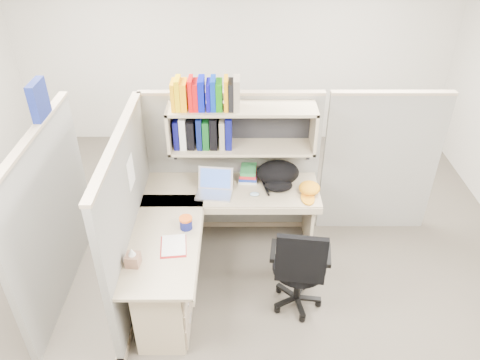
{
  "coord_description": "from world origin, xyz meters",
  "views": [
    {
      "loc": [
        0.08,
        -3.26,
        3.4
      ],
      "look_at": [
        0.08,
        0.25,
        1.05
      ],
      "focal_mm": 35.0,
      "sensor_mm": 36.0,
      "label": 1
    }
  ],
  "objects_px": {
    "laptop": "(214,185)",
    "backpack": "(278,176)",
    "task_chair": "(298,280)",
    "desk": "(185,271)",
    "snack_canister": "(186,223)"
  },
  "relations": [
    {
      "from": "laptop",
      "to": "backpack",
      "type": "relative_size",
      "value": 0.81
    },
    {
      "from": "task_chair",
      "to": "desk",
      "type": "bearing_deg",
      "value": 178.55
    },
    {
      "from": "laptop",
      "to": "snack_canister",
      "type": "relative_size",
      "value": 2.92
    },
    {
      "from": "desk",
      "to": "task_chair",
      "type": "distance_m",
      "value": 1.01
    },
    {
      "from": "backpack",
      "to": "snack_canister",
      "type": "bearing_deg",
      "value": -136.78
    },
    {
      "from": "desk",
      "to": "laptop",
      "type": "bearing_deg",
      "value": 72.6
    },
    {
      "from": "snack_canister",
      "to": "task_chair",
      "type": "bearing_deg",
      "value": -15.24
    },
    {
      "from": "backpack",
      "to": "desk",
      "type": "bearing_deg",
      "value": -128.15
    },
    {
      "from": "backpack",
      "to": "task_chair",
      "type": "relative_size",
      "value": 0.42
    },
    {
      "from": "desk",
      "to": "backpack",
      "type": "xyz_separation_m",
      "value": [
        0.87,
        0.9,
        0.42
      ]
    },
    {
      "from": "task_chair",
      "to": "laptop",
      "type": "bearing_deg",
      "value": 134.82
    },
    {
      "from": "laptop",
      "to": "backpack",
      "type": "xyz_separation_m",
      "value": [
        0.64,
        0.15,
        0.0
      ]
    },
    {
      "from": "desk",
      "to": "backpack",
      "type": "height_order",
      "value": "backpack"
    },
    {
      "from": "desk",
      "to": "snack_canister",
      "type": "distance_m",
      "value": 0.43
    },
    {
      "from": "desk",
      "to": "snack_canister",
      "type": "height_order",
      "value": "snack_canister"
    }
  ]
}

